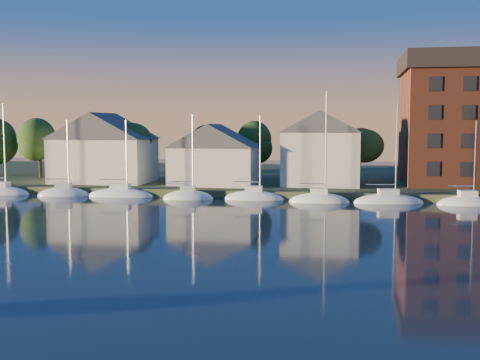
# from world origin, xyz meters

# --- Properties ---
(ground) EXTENTS (260.00, 260.00, 0.00)m
(ground) POSITION_xyz_m (0.00, 0.00, 0.00)
(ground) COLOR black
(ground) RESTS_ON ground
(shoreline_land) EXTENTS (160.00, 50.00, 2.00)m
(shoreline_land) POSITION_xyz_m (0.00, 75.00, 0.00)
(shoreline_land) COLOR #364025
(shoreline_land) RESTS_ON ground
(wooden_dock) EXTENTS (120.00, 3.00, 1.00)m
(wooden_dock) POSITION_xyz_m (0.00, 52.00, 0.00)
(wooden_dock) COLOR brown
(wooden_dock) RESTS_ON ground
(clubhouse_west) EXTENTS (13.65, 9.45, 9.64)m
(clubhouse_west) POSITION_xyz_m (-22.00, 58.00, 5.93)
(clubhouse_west) COLOR silver
(clubhouse_west) RESTS_ON shoreline_land
(clubhouse_centre) EXTENTS (11.55, 8.40, 8.08)m
(clubhouse_centre) POSITION_xyz_m (-6.00, 57.00, 5.13)
(clubhouse_centre) COLOR silver
(clubhouse_centre) RESTS_ON shoreline_land
(clubhouse_east) EXTENTS (10.50, 8.40, 9.80)m
(clubhouse_east) POSITION_xyz_m (8.00, 59.00, 6.00)
(clubhouse_east) COLOR silver
(clubhouse_east) RESTS_ON shoreline_land
(tree_line) EXTENTS (93.40, 5.40, 8.90)m
(tree_line) POSITION_xyz_m (2.00, 63.00, 7.18)
(tree_line) COLOR #352518
(tree_line) RESTS_ON shoreline_land
(moored_fleet) EXTENTS (95.50, 2.40, 12.05)m
(moored_fleet) POSITION_xyz_m (4.00, 49.00, 0.10)
(moored_fleet) COLOR white
(moored_fleet) RESTS_ON ground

